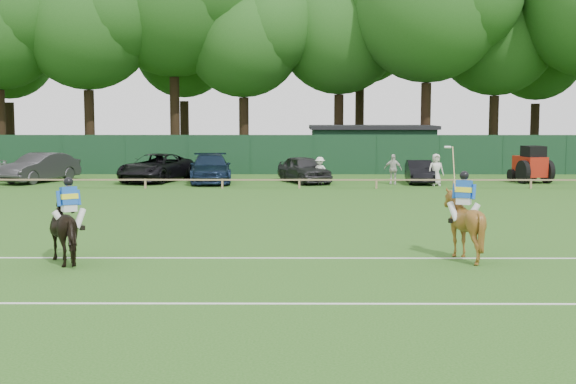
{
  "coord_description": "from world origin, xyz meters",
  "views": [
    {
      "loc": [
        0.64,
        -21.71,
        4.01
      ],
      "look_at": [
        0.5,
        3.0,
        1.4
      ],
      "focal_mm": 48.0,
      "sensor_mm": 36.0,
      "label": 1
    }
  ],
  "objects_px": {
    "utility_shed": "(372,148)",
    "tractor": "(531,165)",
    "spectator_left": "(320,171)",
    "spectator_right": "(436,170)",
    "horse_dark": "(70,230)",
    "estate_black": "(419,172)",
    "suv_black": "(156,168)",
    "hatch_grey": "(304,169)",
    "horse_chestnut": "(463,225)",
    "sedan_navy": "(210,168)",
    "sedan_grey": "(40,168)",
    "spectator_mid": "(393,169)"
  },
  "relations": [
    {
      "from": "sedan_grey",
      "to": "spectator_right",
      "type": "relative_size",
      "value": 2.9
    },
    {
      "from": "estate_black",
      "to": "sedan_grey",
      "type": "bearing_deg",
      "value": -178.16
    },
    {
      "from": "estate_black",
      "to": "spectator_right",
      "type": "distance_m",
      "value": 1.61
    },
    {
      "from": "sedan_grey",
      "to": "utility_shed",
      "type": "xyz_separation_m",
      "value": [
        19.62,
        8.49,
        0.71
      ]
    },
    {
      "from": "hatch_grey",
      "to": "spectator_left",
      "type": "distance_m",
      "value": 1.33
    },
    {
      "from": "hatch_grey",
      "to": "spectator_left",
      "type": "xyz_separation_m",
      "value": [
        0.85,
        -1.03,
        -0.0
      ]
    },
    {
      "from": "horse_dark",
      "to": "tractor",
      "type": "xyz_separation_m",
      "value": [
        19.28,
        23.0,
        0.11
      ]
    },
    {
      "from": "suv_black",
      "to": "hatch_grey",
      "type": "relative_size",
      "value": 1.28
    },
    {
      "from": "sedan_navy",
      "to": "utility_shed",
      "type": "distance_m",
      "value": 13.24
    },
    {
      "from": "spectator_right",
      "to": "suv_black",
      "type": "bearing_deg",
      "value": 163.08
    },
    {
      "from": "utility_shed",
      "to": "tractor",
      "type": "bearing_deg",
      "value": -47.07
    },
    {
      "from": "sedan_navy",
      "to": "spectator_left",
      "type": "relative_size",
      "value": 3.63
    },
    {
      "from": "hatch_grey",
      "to": "spectator_right",
      "type": "bearing_deg",
      "value": -37.08
    },
    {
      "from": "hatch_grey",
      "to": "spectator_mid",
      "type": "xyz_separation_m",
      "value": [
        4.85,
        -0.93,
        0.07
      ]
    },
    {
      "from": "estate_black",
      "to": "utility_shed",
      "type": "height_order",
      "value": "utility_shed"
    },
    {
      "from": "horse_dark",
      "to": "sedan_grey",
      "type": "distance_m",
      "value": 24.62
    },
    {
      "from": "horse_chestnut",
      "to": "utility_shed",
      "type": "relative_size",
      "value": 0.22
    },
    {
      "from": "spectator_mid",
      "to": "spectator_right",
      "type": "bearing_deg",
      "value": -6.42
    },
    {
      "from": "hatch_grey",
      "to": "tractor",
      "type": "xyz_separation_m",
      "value": [
        12.73,
        0.08,
        0.22
      ]
    },
    {
      "from": "spectator_left",
      "to": "spectator_mid",
      "type": "height_order",
      "value": "spectator_mid"
    },
    {
      "from": "horse_chestnut",
      "to": "spectator_mid",
      "type": "relative_size",
      "value": 1.14
    },
    {
      "from": "spectator_right",
      "to": "hatch_grey",
      "type": "bearing_deg",
      "value": 158.18
    },
    {
      "from": "horse_chestnut",
      "to": "spectator_right",
      "type": "distance_m",
      "value": 20.83
    },
    {
      "from": "horse_dark",
      "to": "tractor",
      "type": "relative_size",
      "value": 0.75
    },
    {
      "from": "estate_black",
      "to": "spectator_left",
      "type": "height_order",
      "value": "spectator_left"
    },
    {
      "from": "hatch_grey",
      "to": "tractor",
      "type": "bearing_deg",
      "value": -22.92
    },
    {
      "from": "sedan_navy",
      "to": "tractor",
      "type": "height_order",
      "value": "tractor"
    },
    {
      "from": "horse_chestnut",
      "to": "utility_shed",
      "type": "height_order",
      "value": "utility_shed"
    },
    {
      "from": "spectator_mid",
      "to": "tractor",
      "type": "height_order",
      "value": "tractor"
    },
    {
      "from": "horse_chestnut",
      "to": "sedan_navy",
      "type": "xyz_separation_m",
      "value": [
        -9.24,
        22.36,
        -0.15
      ]
    },
    {
      "from": "hatch_grey",
      "to": "utility_shed",
      "type": "distance_m",
      "value": 9.93
    },
    {
      "from": "sedan_grey",
      "to": "tractor",
      "type": "xyz_separation_m",
      "value": [
        27.66,
        -0.14,
        0.16
      ]
    },
    {
      "from": "utility_shed",
      "to": "horse_dark",
      "type": "bearing_deg",
      "value": -109.57
    },
    {
      "from": "suv_black",
      "to": "spectator_right",
      "type": "xyz_separation_m",
      "value": [
        15.51,
        -2.43,
        0.07
      ]
    },
    {
      "from": "spectator_left",
      "to": "utility_shed",
      "type": "relative_size",
      "value": 0.18
    },
    {
      "from": "suv_black",
      "to": "hatch_grey",
      "type": "height_order",
      "value": "suv_black"
    },
    {
      "from": "spectator_left",
      "to": "spectator_right",
      "type": "bearing_deg",
      "value": 0.01
    },
    {
      "from": "hatch_grey",
      "to": "sedan_grey",
      "type": "bearing_deg",
      "value": 155.88
    },
    {
      "from": "spectator_left",
      "to": "spectator_mid",
      "type": "distance_m",
      "value": 4.01
    },
    {
      "from": "hatch_grey",
      "to": "suv_black",
      "type": "bearing_deg",
      "value": 152.02
    },
    {
      "from": "horse_chestnut",
      "to": "spectator_right",
      "type": "height_order",
      "value": "horse_chestnut"
    },
    {
      "from": "spectator_right",
      "to": "tractor",
      "type": "height_order",
      "value": "tractor"
    },
    {
      "from": "horse_chestnut",
      "to": "utility_shed",
      "type": "xyz_separation_m",
      "value": [
        0.73,
        31.05,
        0.59
      ]
    },
    {
      "from": "estate_black",
      "to": "spectator_mid",
      "type": "height_order",
      "value": "spectator_mid"
    },
    {
      "from": "horse_dark",
      "to": "spectator_right",
      "type": "distance_m",
      "value": 25.18
    },
    {
      "from": "sedan_navy",
      "to": "tractor",
      "type": "relative_size",
      "value": 1.99
    },
    {
      "from": "tractor",
      "to": "hatch_grey",
      "type": "bearing_deg",
      "value": 168.73
    },
    {
      "from": "spectator_right",
      "to": "spectator_left",
      "type": "bearing_deg",
      "value": 165.52
    },
    {
      "from": "sedan_grey",
      "to": "suv_black",
      "type": "bearing_deg",
      "value": 28.4
    },
    {
      "from": "hatch_grey",
      "to": "utility_shed",
      "type": "xyz_separation_m",
      "value": [
        4.7,
        8.71,
        0.78
      ]
    }
  ]
}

